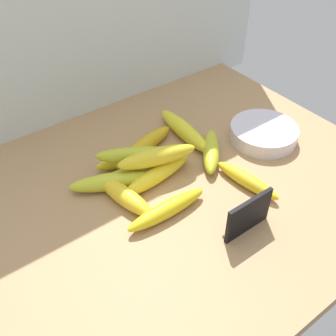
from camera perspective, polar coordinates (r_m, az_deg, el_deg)
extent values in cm
cube|color=#AA8257|center=(86.28, -2.41, -5.18)|extent=(110.00, 76.00, 3.00)
cube|color=black|center=(77.84, 11.46, -6.67)|extent=(11.00, 0.80, 8.40)
cube|color=#876149|center=(81.05, 10.70, -8.19)|extent=(9.90, 1.20, 0.60)
cylinder|color=silver|center=(102.96, 13.53, 4.90)|extent=(16.83, 16.83, 3.65)
ellipsoid|color=yellow|center=(90.56, -2.89, 0.66)|extent=(15.24, 11.65, 4.25)
ellipsoid|color=yellow|center=(92.49, -5.37, 1.13)|extent=(16.40, 8.28, 3.27)
ellipsoid|color=yellow|center=(80.66, -0.24, -6.00)|extent=(18.71, 3.48, 3.45)
ellipsoid|color=gold|center=(88.93, -4.55, -0.63)|extent=(18.79, 7.82, 3.57)
ellipsoid|color=gold|center=(87.01, -7.94, -1.92)|extent=(18.74, 11.32, 3.97)
ellipsoid|color=gold|center=(96.78, -3.13, 3.50)|extent=(17.69, 7.73, 3.64)
ellipsoid|color=yellow|center=(83.32, -6.13, -4.11)|extent=(6.80, 15.76, 3.97)
ellipsoid|color=gold|center=(94.85, 6.18, 2.44)|extent=(13.62, 14.63, 3.79)
ellipsoid|color=yellow|center=(88.72, 11.26, -1.72)|extent=(5.53, 16.62, 3.24)
ellipsoid|color=yellow|center=(100.79, 2.32, 5.43)|extent=(5.46, 20.47, 4.09)
ellipsoid|color=yellow|center=(88.14, -1.45, -0.85)|extent=(19.42, 6.17, 3.79)
ellipsoid|color=yellow|center=(86.62, -1.59, 1.65)|extent=(18.40, 8.61, 3.98)
ellipsoid|color=gold|center=(88.04, -4.49, 1.94)|extent=(17.65, 12.87, 3.60)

